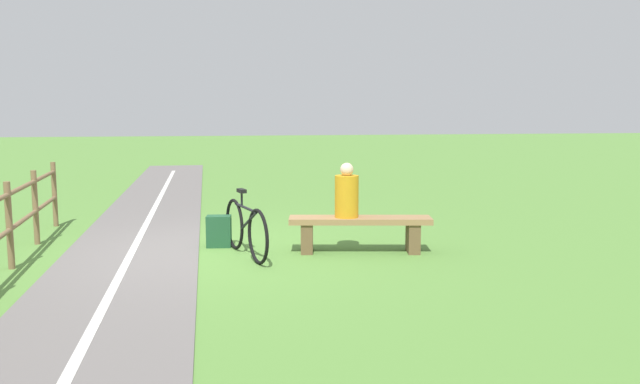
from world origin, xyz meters
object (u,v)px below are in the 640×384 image
person_seated (347,194)px  bicycle (246,229)px  bench (360,228)px  backpack (219,231)px

person_seated → bicycle: size_ratio=0.46×
bench → bicycle: (1.56, -0.02, 0.03)m
bench → person_seated: size_ratio=2.66×
bench → backpack: (1.91, -0.69, -0.12)m
bench → bicycle: 1.56m
person_seated → backpack: person_seated is taller
bicycle → bench: bearing=73.7°
person_seated → bench: bearing=-180.0°
person_seated → bicycle: (1.38, 0.01, -0.43)m
bench → backpack: size_ratio=4.41×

